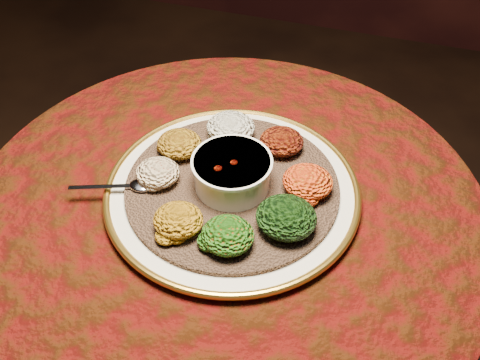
% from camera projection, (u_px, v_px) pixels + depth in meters
% --- Properties ---
extents(table, '(0.96, 0.96, 0.73)m').
position_uv_depth(table, '(228.00, 259.00, 1.11)').
color(table, black).
rests_on(table, ground).
extents(platter, '(0.55, 0.55, 0.02)m').
position_uv_depth(platter, '(232.00, 191.00, 0.98)').
color(platter, beige).
rests_on(platter, table).
extents(injera, '(0.43, 0.43, 0.01)m').
position_uv_depth(injera, '(232.00, 187.00, 0.97)').
color(injera, brown).
rests_on(injera, platter).
extents(stew_bowl, '(0.14, 0.14, 0.06)m').
position_uv_depth(stew_bowl, '(232.00, 171.00, 0.95)').
color(stew_bowl, white).
rests_on(stew_bowl, injera).
extents(spoon, '(0.14, 0.07, 0.01)m').
position_uv_depth(spoon, '(135.00, 186.00, 0.96)').
color(spoon, silver).
rests_on(spoon, injera).
extents(portion_ayib, '(0.10, 0.09, 0.05)m').
position_uv_depth(portion_ayib, '(231.00, 127.00, 1.05)').
color(portion_ayib, beige).
rests_on(portion_ayib, injera).
extents(portion_kitfo, '(0.08, 0.08, 0.04)m').
position_uv_depth(portion_kitfo, '(282.00, 141.00, 1.03)').
color(portion_kitfo, black).
rests_on(portion_kitfo, injera).
extents(portion_tikil, '(0.09, 0.09, 0.04)m').
position_uv_depth(portion_tikil, '(308.00, 182.00, 0.95)').
color(portion_tikil, '#CA8F10').
rests_on(portion_tikil, injera).
extents(portion_gomen, '(0.10, 0.10, 0.05)m').
position_uv_depth(portion_gomen, '(286.00, 217.00, 0.88)').
color(portion_gomen, black).
rests_on(portion_gomen, injera).
extents(portion_mixveg, '(0.09, 0.08, 0.04)m').
position_uv_depth(portion_mixveg, '(228.00, 235.00, 0.86)').
color(portion_mixveg, '#AF330B').
rests_on(portion_mixveg, injera).
extents(portion_kik, '(0.08, 0.08, 0.04)m').
position_uv_depth(portion_kik, '(178.00, 220.00, 0.88)').
color(portion_kik, '#AA6F0F').
rests_on(portion_kik, injera).
extents(portion_timatim, '(0.08, 0.08, 0.04)m').
position_uv_depth(portion_timatim, '(158.00, 173.00, 0.97)').
color(portion_timatim, maroon).
rests_on(portion_timatim, injera).
extents(portion_shiro, '(0.09, 0.08, 0.04)m').
position_uv_depth(portion_shiro, '(179.00, 144.00, 1.02)').
color(portion_shiro, '#936811').
rests_on(portion_shiro, injera).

